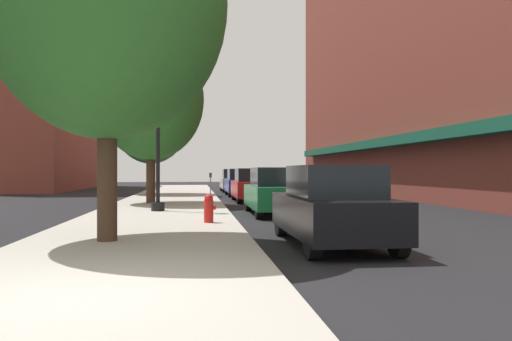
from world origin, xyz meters
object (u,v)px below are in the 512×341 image
at_px(parking_meter_near, 211,181).
at_px(car_black, 332,207).
at_px(tree_far, 107,2).
at_px(fire_hydrant, 209,208).
at_px(car_blue, 241,183).
at_px(car_green, 275,192).
at_px(lamppost, 158,124).
at_px(tree_mid, 151,99).
at_px(car_red, 252,186).
at_px(tree_near, 151,121).
at_px(car_silver, 233,181).

distance_m(parking_meter_near, car_black, 18.04).
bearing_deg(tree_far, fire_hydrant, 57.05).
bearing_deg(car_blue, fire_hydrant, -99.38).
height_order(car_green, car_blue, same).
relative_size(fire_hydrant, car_black, 0.18).
bearing_deg(car_green, lamppost, 169.98).
height_order(parking_meter_near, tree_mid, tree_mid).
distance_m(tree_mid, car_red, 6.52).
xyz_separation_m(tree_near, tree_far, (0.90, -20.48, 0.41)).
height_order(parking_meter_near, car_green, car_green).
bearing_deg(lamppost, car_green, -9.89).
bearing_deg(car_blue, tree_far, -104.01).
height_order(car_black, car_green, same).
bearing_deg(car_black, car_green, 88.02).
bearing_deg(tree_far, car_red, 71.96).
bearing_deg(car_black, tree_near, 102.72).
distance_m(parking_meter_near, car_red, 3.90).
distance_m(fire_hydrant, car_silver, 22.98).
distance_m(tree_far, car_red, 15.42).
bearing_deg(tree_mid, car_silver, 71.59).
bearing_deg(car_blue, car_red, -91.07).
bearing_deg(lamppost, fire_hydrant, -68.19).
xyz_separation_m(tree_mid, car_red, (4.75, 2.19, -3.89)).
relative_size(lamppost, car_green, 1.37).
bearing_deg(car_red, car_blue, 89.50).
relative_size(tree_mid, car_green, 1.69).
xyz_separation_m(tree_near, car_green, (5.49, -13.63, -3.80)).
bearing_deg(car_red, tree_near, 130.26).
bearing_deg(tree_mid, parking_meter_near, 63.31).
distance_m(tree_mid, tree_far, 11.92).
relative_size(lamppost, tree_near, 0.83).
bearing_deg(tree_mid, lamppost, -81.82).
relative_size(tree_mid, tree_far, 0.94).
height_order(tree_mid, tree_far, tree_far).
distance_m(lamppost, tree_near, 13.06).
bearing_deg(tree_near, tree_mid, -85.05).
height_order(tree_far, car_green, tree_far).
bearing_deg(car_silver, car_red, -90.93).
bearing_deg(fire_hydrant, parking_meter_near, 88.05).
xyz_separation_m(lamppost, tree_near, (-1.37, 12.91, 1.41)).
bearing_deg(tree_near, car_blue, -4.97).
distance_m(tree_mid, car_black, 13.80).
bearing_deg(tree_far, tree_near, 92.51).
xyz_separation_m(tree_near, car_blue, (5.49, -0.48, -3.80)).
distance_m(fire_hydrant, car_black, 4.51).
bearing_deg(car_green, parking_meter_near, 100.25).
bearing_deg(tree_near, tree_far, -87.49).
xyz_separation_m(fire_hydrant, car_black, (2.43, -3.78, 0.29)).
height_order(fire_hydrant, tree_near, tree_near).
bearing_deg(tree_mid, car_black, -68.99).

